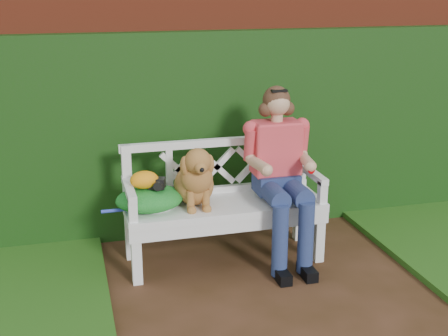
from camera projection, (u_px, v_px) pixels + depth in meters
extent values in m
plane|color=#321F0D|center=(294.00, 326.00, 3.78)|extent=(60.00, 60.00, 0.00)
cube|color=maroon|center=(219.00, 99.00, 5.20)|extent=(10.00, 0.30, 2.20)
cube|color=#123B0A|center=(225.00, 133.00, 5.07)|extent=(10.00, 0.18, 1.70)
cube|color=black|center=(157.00, 183.00, 4.32)|extent=(0.13, 0.12, 0.08)
ellipsoid|color=orange|center=(144.00, 180.00, 4.30)|extent=(0.25, 0.22, 0.13)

